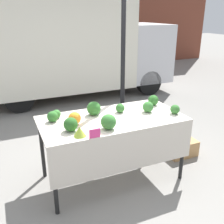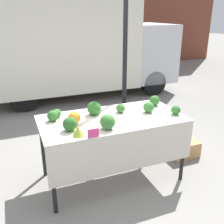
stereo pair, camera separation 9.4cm
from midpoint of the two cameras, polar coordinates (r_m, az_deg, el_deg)
name	(u,v)px [view 2 (the right image)]	position (r m, az deg, el deg)	size (l,w,h in m)	color
ground_plane	(112,177)	(3.77, 0.74, -13.95)	(40.00, 40.00, 0.00)	gray
tent_pole	(125,65)	(4.12, 3.46, 10.13)	(0.07, 0.07, 2.77)	black
parked_truck	(76,47)	(7.09, -7.49, 13.87)	(4.98, 1.93, 2.44)	silver
market_table	(114,128)	(3.32, 1.26, -3.48)	(1.83, 0.91, 0.89)	beige
orange_cauliflower	(74,118)	(3.17, -7.36, -1.25)	(0.15, 0.15, 0.15)	orange
romanesco_head	(78,131)	(2.86, -6.41, -4.16)	(0.14, 0.14, 0.11)	#93B238
broccoli_head_0	(53,116)	(3.29, -12.01, -0.84)	(0.13, 0.13, 0.13)	#2D6628
broccoli_head_1	(70,124)	(2.99, -8.28, -2.59)	(0.16, 0.16, 0.16)	#285B23
broccoli_head_2	(121,108)	(3.50, 2.65, 0.83)	(0.12, 0.12, 0.12)	#336B2D
broccoli_head_3	(149,107)	(3.53, 8.77, 1.00)	(0.15, 0.15, 0.15)	#387533
broccoli_head_4	(108,122)	(2.99, -0.06, -2.14)	(0.18, 0.18, 0.18)	#387533
broccoli_head_5	(94,108)	(3.41, -3.13, 0.82)	(0.18, 0.18, 0.18)	#2D6628
broccoli_head_6	(176,110)	(3.54, 14.45, 0.41)	(0.12, 0.12, 0.12)	#336B2D
broccoli_head_7	(57,113)	(3.40, -11.16, -0.29)	(0.11, 0.11, 0.11)	#387533
broccoli_head_8	(155,101)	(3.81, 9.95, 2.46)	(0.15, 0.15, 0.15)	#2D6628
price_sign	(93,133)	(2.81, -3.15, -4.63)	(0.13, 0.01, 0.10)	#E53D84
produce_crate	(184,149)	(4.35, 15.94, -7.78)	(0.45, 0.29, 0.25)	tan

